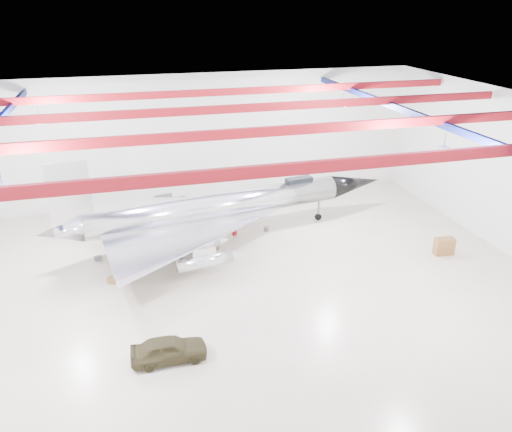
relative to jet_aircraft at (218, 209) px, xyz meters
name	(u,v)px	position (x,y,z in m)	size (l,w,h in m)	color
floor	(225,285)	(-0.92, -6.59, -2.38)	(40.00, 40.00, 0.00)	#BBAD95
wall_back	(187,140)	(-0.92, 8.41, 3.12)	(40.00, 40.00, 0.00)	silver
wall_right	(510,175)	(19.08, -6.59, 3.12)	(30.00, 30.00, 0.00)	silver
ceiling	(220,110)	(-0.92, -6.59, 8.62)	(40.00, 40.00, 0.00)	#0A0F38
ceiling_structure	(220,122)	(-0.92, -6.59, 7.94)	(39.50, 29.50, 1.08)	maroon
jet_aircraft	(218,209)	(0.00, 0.00, 0.00)	(26.57, 17.36, 7.27)	silver
jeep	(169,349)	(-5.01, -12.82, -1.74)	(1.51, 3.75, 1.28)	#37321B
desk	(444,246)	(14.79, -6.53, -1.77)	(1.34, 0.67, 1.23)	brown
crate_ply	(113,280)	(-7.69, -4.47, -2.19)	(0.56, 0.45, 0.39)	olive
toolbox_red	(166,234)	(-3.75, 1.43, -2.22)	(0.46, 0.37, 0.32)	maroon
parts_bin	(215,246)	(-0.60, -1.54, -2.17)	(0.62, 0.49, 0.43)	olive
crate_small	(98,258)	(-8.67, -1.15, -2.23)	(0.43, 0.35, 0.30)	#59595B
tool_chest	(234,233)	(1.30, 0.37, -2.21)	(0.37, 0.37, 0.34)	maroon
spares_box	(266,229)	(3.83, 0.43, -2.21)	(0.38, 0.38, 0.34)	#59595B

